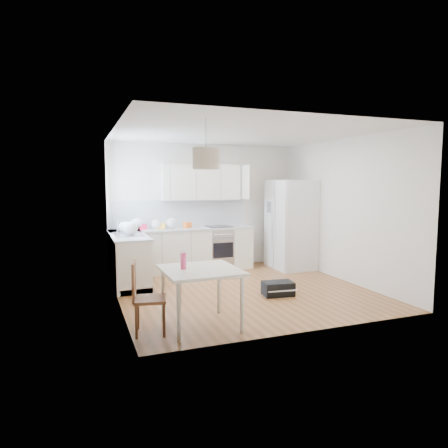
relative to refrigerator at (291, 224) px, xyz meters
name	(u,v)px	position (x,y,z in m)	size (l,w,h in m)	color
floor	(242,290)	(-1.71, -1.29, -0.96)	(4.20, 4.20, 0.00)	brown
ceiling	(243,133)	(-1.71, -1.29, 1.74)	(4.20, 4.20, 0.00)	white
wall_back	(205,206)	(-1.71, 0.81, 0.39)	(4.20, 4.20, 0.00)	silver
wall_left	(117,217)	(-3.81, -1.29, 0.39)	(4.20, 4.20, 0.00)	silver
wall_right	(344,210)	(0.39, -1.29, 0.39)	(4.20, 4.20, 0.00)	silver
window_glassblock	(110,189)	(-3.79, -0.14, 0.79)	(0.02, 1.00, 1.00)	#BFE0F9
cabinets_back	(183,251)	(-2.31, 0.51, -0.52)	(3.00, 0.60, 0.88)	silver
cabinets_left	(128,260)	(-3.51, -0.09, -0.52)	(0.60, 1.80, 0.88)	silver
counter_back	(183,229)	(-2.31, 0.51, -0.06)	(3.02, 0.64, 0.04)	#B0B3B5
counter_left	(128,235)	(-3.51, -0.09, -0.06)	(0.64, 1.82, 0.04)	#B0B3B5
backsplash_back	(179,213)	(-2.31, 0.81, 0.25)	(3.00, 0.01, 0.58)	silver
backsplash_left	(111,219)	(-3.80, -0.09, 0.25)	(0.01, 1.80, 0.58)	silver
upper_cabinets	(201,182)	(-1.86, 0.65, 0.91)	(1.70, 0.32, 0.75)	silver
range_oven	(218,248)	(-1.51, 0.51, -0.52)	(0.50, 0.61, 0.88)	silver
sink	(128,235)	(-3.51, -0.14, -0.05)	(0.50, 0.80, 0.16)	silver
refrigerator	(291,224)	(0.00, 0.00, 0.00)	(0.91, 0.96, 1.92)	white
dining_table	(201,275)	(-2.90, -2.73, -0.28)	(0.99, 0.99, 0.76)	beige
dining_chair	(150,297)	(-3.56, -2.75, -0.50)	(0.39, 0.39, 0.92)	#4E2717
drink_bottle	(183,259)	(-3.11, -2.66, -0.07)	(0.07, 0.07, 0.26)	#E7407A
gym_bag	(278,288)	(-1.28, -1.81, -0.85)	(0.50, 0.32, 0.23)	black
pendant_lamp	(206,159)	(-2.79, -2.63, 1.22)	(0.35, 0.35, 0.27)	beige
grocery_bag_a	(136,224)	(-3.25, 0.56, 0.07)	(0.25, 0.22, 0.23)	silver
grocery_bag_b	(156,224)	(-2.86, 0.50, 0.06)	(0.22, 0.19, 0.20)	silver
grocery_bag_c	(171,223)	(-2.54, 0.52, 0.07)	(0.24, 0.21, 0.22)	silver
grocery_bag_d	(125,227)	(-3.53, 0.10, 0.07)	(0.24, 0.20, 0.22)	silver
grocery_bag_e	(130,228)	(-3.47, -0.23, 0.08)	(0.27, 0.23, 0.24)	silver
snack_orange	(187,225)	(-2.19, 0.54, 0.02)	(0.17, 0.10, 0.11)	#E55614
snack_yellow	(160,226)	(-2.78, 0.50, 0.02)	(0.18, 0.11, 0.12)	gold
snack_red	(142,227)	(-3.13, 0.54, 0.01)	(0.16, 0.10, 0.11)	#BA1732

